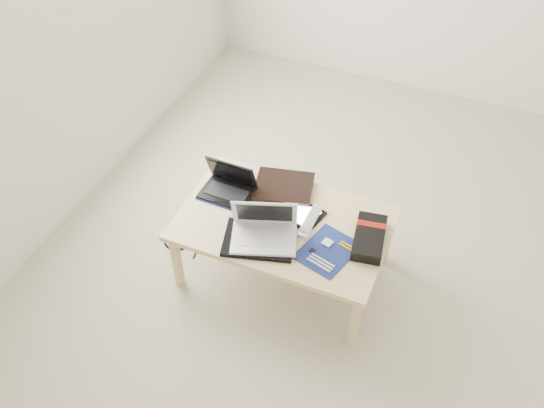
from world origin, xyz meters
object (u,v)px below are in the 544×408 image
at_px(white_laptop, 264,229).
at_px(gpu_box, 369,238).
at_px(coffee_table, 284,228).
at_px(netbook, 229,187).

relative_size(white_laptop, gpu_box, 1.22).
xyz_separation_m(white_laptop, gpu_box, (0.50, 0.18, -0.03)).
xyz_separation_m(coffee_table, netbook, (-0.36, 0.09, 0.09)).
xyz_separation_m(netbook, gpu_box, (0.82, -0.06, -0.01)).
xyz_separation_m(coffee_table, white_laptop, (-0.05, -0.15, 0.12)).
bearing_deg(netbook, gpu_box, -4.08).
bearing_deg(white_laptop, netbook, 142.76).
relative_size(coffee_table, gpu_box, 3.47).
height_order(netbook, white_laptop, white_laptop).
bearing_deg(coffee_table, gpu_box, 4.31).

